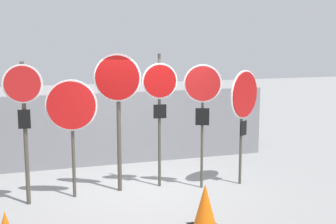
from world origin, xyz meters
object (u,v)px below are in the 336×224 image
object	(u,v)px
stop_sign_2	(118,94)
stop_sign_4	(203,95)
stop_sign_5	(244,100)
traffic_cone_0	(205,206)
stop_sign_1	(72,112)
stop_sign_0	(24,106)
stop_sign_3	(160,94)

from	to	relation	value
stop_sign_2	stop_sign_4	xyz separation A→B (m)	(1.56, -0.30, -0.04)
stop_sign_5	traffic_cone_0	distance (m)	2.68
stop_sign_1	stop_sign_2	xyz separation A→B (m)	(0.86, 0.10, 0.28)
stop_sign_4	stop_sign_5	bearing A→B (deg)	20.48
stop_sign_0	stop_sign_2	size ratio (longest dim) A/B	0.96
stop_sign_2	stop_sign_4	distance (m)	1.59
stop_sign_4	traffic_cone_0	bearing A→B (deg)	-88.95
stop_sign_4	stop_sign_5	world-z (taller)	stop_sign_4
traffic_cone_0	stop_sign_0	bearing A→B (deg)	144.26
stop_sign_1	traffic_cone_0	bearing A→B (deg)	-35.23
stop_sign_0	stop_sign_4	bearing A→B (deg)	4.95
stop_sign_1	traffic_cone_0	xyz separation A→B (m)	(1.77, -1.98, -1.24)
stop_sign_5	stop_sign_3	bearing A→B (deg)	135.07
stop_sign_4	stop_sign_5	xyz separation A→B (m)	(0.86, -0.01, -0.14)
stop_sign_0	traffic_cone_0	world-z (taller)	stop_sign_0
stop_sign_0	traffic_cone_0	size ratio (longest dim) A/B	3.55
stop_sign_0	stop_sign_3	world-z (taller)	stop_sign_3
stop_sign_1	stop_sign_3	xyz separation A→B (m)	(1.67, 0.14, 0.24)
stop_sign_2	stop_sign_3	xyz separation A→B (m)	(0.82, 0.03, -0.04)
stop_sign_3	traffic_cone_0	size ratio (longest dim) A/B	3.68
stop_sign_1	stop_sign_3	distance (m)	1.70
stop_sign_3	stop_sign_1	bearing A→B (deg)	-170.94
stop_sign_2	stop_sign_1	bearing A→B (deg)	-151.03
stop_sign_3	stop_sign_4	bearing A→B (deg)	-19.85
traffic_cone_0	stop_sign_3	bearing A→B (deg)	92.54
stop_sign_1	stop_sign_2	size ratio (longest dim) A/B	0.83
traffic_cone_0	stop_sign_4	bearing A→B (deg)	69.98
stop_sign_3	traffic_cone_0	world-z (taller)	stop_sign_3
stop_sign_5	stop_sign_0	bearing A→B (deg)	145.95
stop_sign_0	stop_sign_1	size ratio (longest dim) A/B	1.15
stop_sign_5	traffic_cone_0	size ratio (longest dim) A/B	3.23
stop_sign_1	stop_sign_2	distance (m)	0.91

